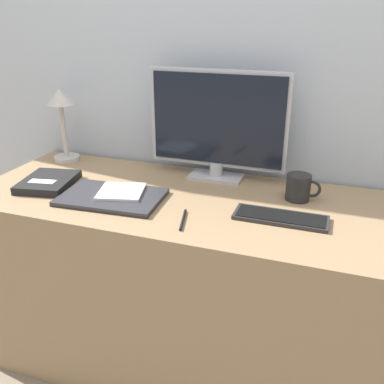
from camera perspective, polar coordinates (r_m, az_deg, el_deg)
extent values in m
cube|color=#B2BCC6|center=(1.68, 3.27, 18.91)|extent=(3.60, 0.05, 2.40)
cube|color=#997A56|center=(1.66, -0.74, -12.24)|extent=(1.53, 0.60, 0.72)
cube|color=#B7B7BC|center=(1.66, 3.21, 2.07)|extent=(0.20, 0.11, 0.01)
cylinder|color=#B7B7BC|center=(1.65, 3.23, 3.10)|extent=(0.05, 0.05, 0.05)
cube|color=#B7B7BC|center=(1.60, 3.45, 9.64)|extent=(0.52, 0.01, 0.36)
cube|color=black|center=(1.59, 3.36, 9.57)|extent=(0.50, 0.01, 0.33)
cube|color=#282828|center=(1.36, 11.74, -3.36)|extent=(0.29, 0.11, 0.01)
cube|color=black|center=(1.36, 11.75, -3.13)|extent=(0.27, 0.09, 0.00)
cube|color=#232328|center=(1.50, -10.64, -0.82)|extent=(0.36, 0.24, 0.01)
cube|color=#333338|center=(1.49, -10.66, -0.53)|extent=(0.36, 0.24, 0.01)
cube|color=white|center=(1.50, -9.42, 0.08)|extent=(0.18, 0.18, 0.01)
cube|color=beige|center=(1.50, -9.44, 0.26)|extent=(0.14, 0.13, 0.00)
cylinder|color=#BCB7AD|center=(1.93, -16.33, 4.35)|extent=(0.11, 0.11, 0.02)
cylinder|color=#BCB7AD|center=(1.90, -16.73, 7.82)|extent=(0.02, 0.02, 0.22)
cone|color=#BCB7AD|center=(1.87, -17.24, 12.05)|extent=(0.11, 0.11, 0.06)
cube|color=black|center=(1.67, -18.61, 1.27)|extent=(0.21, 0.24, 0.03)
cube|color=silver|center=(1.64, -19.34, 1.35)|extent=(0.10, 0.06, 0.00)
cylinder|color=black|center=(1.50, 13.97, 0.63)|extent=(0.08, 0.08, 0.09)
torus|color=black|center=(1.50, 15.70, 0.40)|extent=(0.06, 0.01, 0.06)
cylinder|color=black|center=(1.32, -1.21, -3.72)|extent=(0.04, 0.13, 0.01)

